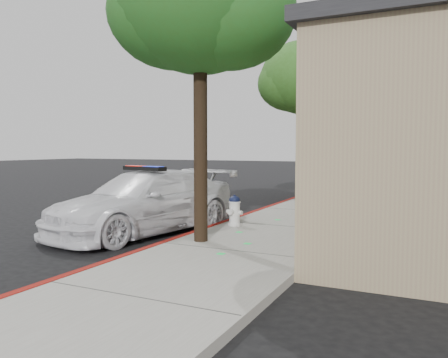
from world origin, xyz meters
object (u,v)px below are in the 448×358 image
police_car (145,202)px  street_tree_mid (304,81)px  fire_hydrant (234,210)px  street_tree_far (328,108)px  street_tree_near (200,6)px

police_car → street_tree_mid: (2.21, 6.29, 3.64)m
fire_hydrant → street_tree_far: bearing=96.5°
street_tree_near → street_tree_mid: size_ratio=1.15×
street_tree_mid → street_tree_near: bearing=-91.0°
police_car → street_tree_mid: bearing=82.7°
street_tree_near → street_tree_mid: (0.13, 7.19, -0.58)m
street_tree_near → street_tree_far: size_ratio=1.33×
street_tree_mid → police_car: bearing=-109.4°
police_car → street_tree_near: street_tree_near is taller
fire_hydrant → street_tree_near: (0.14, -2.01, 4.46)m
street_tree_far → street_tree_mid: bearing=-88.5°
fire_hydrant → street_tree_mid: (0.27, 5.18, 3.87)m
street_tree_mid → street_tree_far: (-0.11, 4.17, -0.58)m
police_car → street_tree_near: bearing=-11.2°
street_tree_far → street_tree_near: bearing=-90.1°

